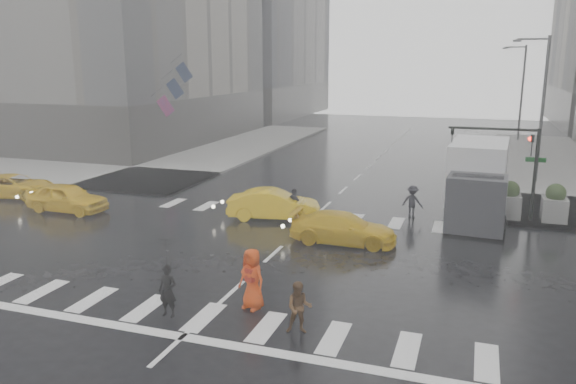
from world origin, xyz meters
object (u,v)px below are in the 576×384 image
(traffic_signal_pole, at_px, (514,155))
(pedestrian_brown, at_px, (299,308))
(pedestrian_orange, at_px, (252,279))
(box_truck, at_px, (478,179))
(taxi_front, at_px, (67,198))
(taxi_mid, at_px, (274,205))

(traffic_signal_pole, height_order, pedestrian_brown, traffic_signal_pole)
(pedestrian_orange, distance_m, box_truck, 14.48)
(taxi_front, bearing_deg, taxi_mid, -77.60)
(taxi_front, height_order, taxi_mid, taxi_front)
(pedestrian_brown, distance_m, box_truck, 14.79)
(taxi_front, distance_m, taxi_mid, 10.63)
(traffic_signal_pole, relative_size, taxi_mid, 1.03)
(pedestrian_brown, height_order, pedestrian_orange, pedestrian_orange)
(traffic_signal_pole, height_order, pedestrian_orange, traffic_signal_pole)
(pedestrian_orange, bearing_deg, traffic_signal_pole, 79.39)
(taxi_mid, height_order, box_truck, box_truck)
(taxi_mid, bearing_deg, pedestrian_orange, -174.76)
(taxi_front, relative_size, taxi_mid, 0.97)
(pedestrian_brown, xyz_separation_m, taxi_mid, (-4.73, 10.78, -0.03))
(pedestrian_brown, xyz_separation_m, pedestrian_orange, (-1.86, 1.06, 0.21))
(pedestrian_orange, bearing_deg, box_truck, 84.55)
(traffic_signal_pole, xyz_separation_m, box_truck, (-1.51, 0.03, -1.26))
(traffic_signal_pole, relative_size, box_truck, 0.65)
(pedestrian_brown, relative_size, box_truck, 0.22)
(pedestrian_brown, relative_size, pedestrian_orange, 0.78)
(box_truck, bearing_deg, pedestrian_orange, -112.66)
(traffic_signal_pole, relative_size, taxi_front, 1.06)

